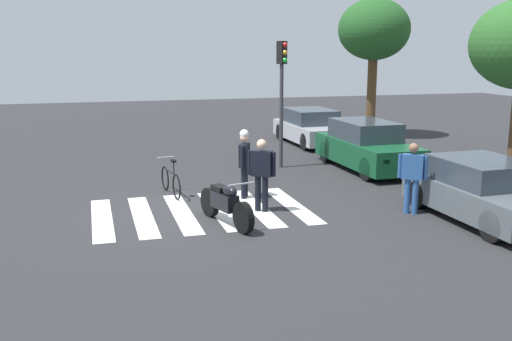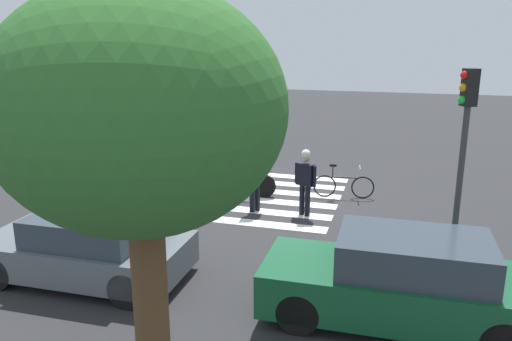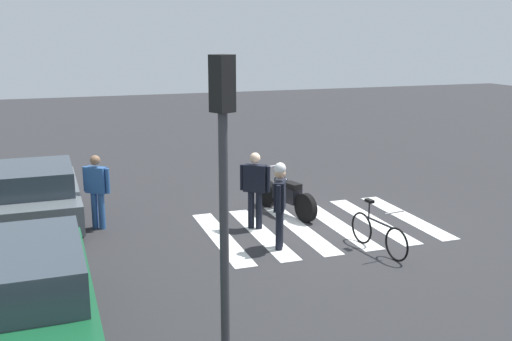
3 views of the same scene
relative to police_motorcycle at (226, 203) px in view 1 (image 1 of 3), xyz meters
The scene contains 12 objects.
ground_plane 1.26m from the police_motorcycle, 163.59° to the right, with size 60.00×60.00×0.00m, color #2B2B2D.
police_motorcycle is the anchor object (origin of this frame).
leaning_bicycle 3.02m from the police_motorcycle, 164.88° to the right, with size 1.73×0.46×0.99m.
officer_on_foot 1.40m from the police_motorcycle, 126.79° to the left, with size 0.45×0.57×1.71m.
officer_by_motorcycle 2.40m from the police_motorcycle, 155.06° to the left, with size 0.61×0.39×1.76m.
pedestrian_bystander 4.34m from the police_motorcycle, 85.35° to the left, with size 0.45×0.54×1.65m.
crosswalk_stripes 1.26m from the police_motorcycle, 163.59° to the right, with size 3.47×4.95×0.01m.
car_silver_sedan 11.36m from the police_motorcycle, 149.42° to the left, with size 4.20×1.93×1.36m.
car_green_compact 7.23m from the police_motorcycle, 129.13° to the left, with size 4.38×1.77×1.51m.
car_grey_coupe 5.75m from the police_motorcycle, 77.65° to the left, with size 3.93×1.95×1.34m.
traffic_light_pole 6.74m from the police_motorcycle, 150.73° to the left, with size 0.36×0.32×3.97m.
street_tree_near 14.61m from the police_motorcycle, 140.62° to the left, with size 3.00×3.00×5.79m.
Camera 1 is at (13.07, -2.39, 3.76)m, focal length 41.10 mm.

